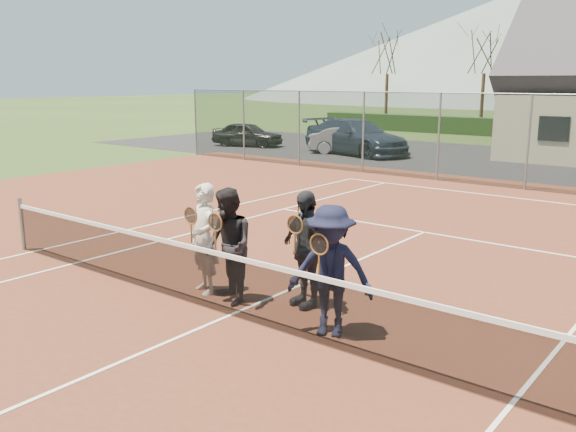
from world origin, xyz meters
name	(u,v)px	position (x,y,z in m)	size (l,w,h in m)	color
court_surface	(230,316)	(0.00, 0.00, 0.01)	(30.00, 30.00, 0.02)	#562819
tarmac_carpark	(479,160)	(-4.00, 20.00, 0.01)	(40.00, 12.00, 0.01)	black
hill_west	(534,44)	(-25.00, 95.00, 9.00)	(110.00, 110.00, 18.00)	#56675F
car_a	(247,134)	(-15.74, 17.87, 0.64)	(1.50, 3.74, 1.27)	black
car_b	(351,140)	(-9.64, 18.43, 0.64)	(1.35, 3.88, 1.28)	gray
car_c	(356,137)	(-9.37, 18.40, 0.82)	(2.29, 5.64, 1.64)	#1C2638
court_markings	(230,315)	(0.00, 0.00, 0.02)	(11.03, 23.83, 0.01)	white
tennis_net	(229,282)	(0.00, 0.00, 0.54)	(11.68, 0.08, 1.10)	slate
perimeter_fence	(528,142)	(0.00, 13.50, 1.52)	(30.07, 0.07, 3.02)	slate
tree_a	(388,46)	(-16.00, 33.00, 5.79)	(3.20, 3.20, 7.77)	#3A2715
tree_b	(486,42)	(-9.00, 33.00, 5.79)	(3.20, 3.20, 7.77)	#362013
player_a	(204,239)	(-1.03, 0.50, 0.92)	(0.77, 0.64, 1.80)	silver
player_b	(228,246)	(-0.41, 0.42, 0.92)	(1.08, 0.99, 1.80)	black
player_c	(306,249)	(0.62, 1.03, 0.92)	(1.14, 0.72, 1.80)	#222327
player_d	(331,271)	(1.53, 0.36, 0.92)	(1.33, 1.05, 1.80)	black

